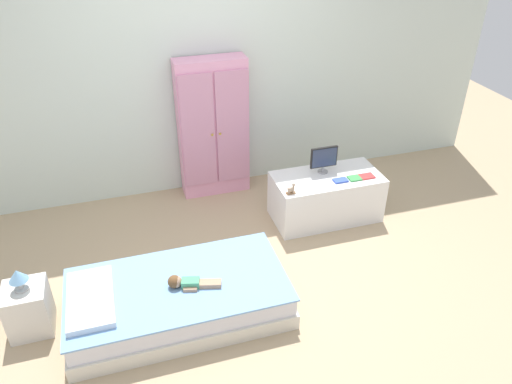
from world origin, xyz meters
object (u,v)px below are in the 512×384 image
object	(u,v)px
bed	(179,299)
table_lamp	(18,276)
nightstand	(29,309)
book_green	(354,178)
tv_monitor	(324,158)
book_blue	(340,180)
doll	(184,282)
rocking_horse_toy	(292,189)
wardrobe	(213,128)
book_red	(367,176)
tv_stand	(326,197)

from	to	relation	value
bed	table_lamp	bearing A→B (deg)	171.24
nightstand	book_green	xyz separation A→B (m)	(2.87, 0.59, 0.28)
tv_monitor	book_blue	size ratio (longest dim) A/B	2.00
doll	rocking_horse_toy	bearing A→B (deg)	33.39
bed	nightstand	xyz separation A→B (m)	(-1.06, 0.16, 0.05)
table_lamp	wardrobe	distance (m)	2.32
wardrobe	book_blue	xyz separation A→B (m)	(0.99, -0.93, -0.25)
rocking_horse_toy	book_green	bearing A→B (deg)	6.14
rocking_horse_toy	book_red	size ratio (longest dim) A/B	0.77
tv_stand	book_red	bearing A→B (deg)	-18.38
rocking_horse_toy	book_red	xyz separation A→B (m)	(0.78, 0.07, -0.04)
table_lamp	book_blue	size ratio (longest dim) A/B	1.32
rocking_horse_toy	doll	bearing A→B (deg)	-146.61
tv_monitor	wardrobe	bearing A→B (deg)	140.91
tv_monitor	book_green	bearing A→B (deg)	-41.24
wardrobe	rocking_horse_toy	size ratio (longest dim) A/B	13.71
wardrobe	book_red	distance (m)	1.59
doll	wardrobe	xyz separation A→B (m)	(0.62, 1.73, 0.39)
nightstand	tv_monitor	bearing A→B (deg)	16.77
book_red	book_blue	bearing A→B (deg)	180.00
tv_stand	bed	bearing A→B (deg)	-151.20
book_blue	tv_monitor	bearing A→B (deg)	113.44
doll	book_green	distance (m)	1.93
table_lamp	book_red	xyz separation A→B (m)	(3.00, 0.59, -0.04)
bed	nightstand	bearing A→B (deg)	171.24
nightstand	wardrobe	distance (m)	2.37
bed	tv_monitor	world-z (taller)	tv_monitor
doll	nightstand	size ratio (longest dim) A/B	1.02
bed	doll	size ratio (longest dim) A/B	4.19
bed	table_lamp	distance (m)	1.13
rocking_horse_toy	tv_monitor	bearing A→B (deg)	32.95
book_blue	wardrobe	bearing A→B (deg)	136.59
book_blue	table_lamp	bearing A→B (deg)	-167.77
rocking_horse_toy	book_green	xyz separation A→B (m)	(0.66, 0.07, -0.04)
wardrobe	tv_monitor	world-z (taller)	wardrobe
wardrobe	book_red	size ratio (longest dim) A/B	10.53
rocking_horse_toy	bed	bearing A→B (deg)	-149.23
tv_stand	book_red	size ratio (longest dim) A/B	7.55
tv_monitor	book_blue	xyz separation A→B (m)	(0.09, -0.20, -0.14)
wardrobe	rocking_horse_toy	world-z (taller)	wardrobe
tv_stand	tv_monitor	bearing A→B (deg)	97.45
tv_monitor	rocking_horse_toy	distance (m)	0.51
tv_stand	book_blue	bearing A→B (deg)	-56.45
rocking_horse_toy	book_blue	xyz separation A→B (m)	(0.51, 0.07, -0.04)
book_blue	nightstand	bearing A→B (deg)	-167.77
book_blue	book_red	world-z (taller)	book_blue
book_blue	book_red	distance (m)	0.27
doll	nightstand	world-z (taller)	doll
doll	rocking_horse_toy	distance (m)	1.33
wardrobe	tv_stand	distance (m)	1.32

